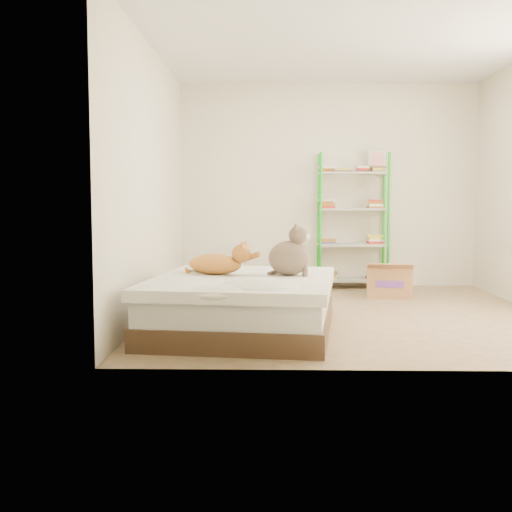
{
  "coord_description": "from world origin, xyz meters",
  "views": [
    {
      "loc": [
        -0.74,
        -6.24,
        1.11
      ],
      "look_at": [
        -0.87,
        -0.59,
        0.62
      ],
      "focal_mm": 45.0,
      "sensor_mm": 36.0,
      "label": 1
    }
  ],
  "objects_px": {
    "grey_cat": "(289,250)",
    "white_bin": "(233,272)",
    "cardboard_box": "(389,281)",
    "shelf_unit": "(353,218)",
    "bed": "(243,305)",
    "orange_cat": "(215,261)"
  },
  "relations": [
    {
      "from": "orange_cat",
      "to": "cardboard_box",
      "type": "distance_m",
      "value": 2.64
    },
    {
      "from": "grey_cat",
      "to": "white_bin",
      "type": "distance_m",
      "value": 2.7
    },
    {
      "from": "cardboard_box",
      "to": "bed",
      "type": "bearing_deg",
      "value": -119.82
    },
    {
      "from": "grey_cat",
      "to": "shelf_unit",
      "type": "relative_size",
      "value": 0.25
    },
    {
      "from": "bed",
      "to": "shelf_unit",
      "type": "bearing_deg",
      "value": 72.35
    },
    {
      "from": "cardboard_box",
      "to": "white_bin",
      "type": "height_order",
      "value": "white_bin"
    },
    {
      "from": "cardboard_box",
      "to": "white_bin",
      "type": "xyz_separation_m",
      "value": [
        -1.85,
        0.68,
        0.03
      ]
    },
    {
      "from": "grey_cat",
      "to": "white_bin",
      "type": "bearing_deg",
      "value": 19.02
    },
    {
      "from": "shelf_unit",
      "to": "white_bin",
      "type": "height_order",
      "value": "shelf_unit"
    },
    {
      "from": "grey_cat",
      "to": "white_bin",
      "type": "relative_size",
      "value": 1.04
    },
    {
      "from": "grey_cat",
      "to": "cardboard_box",
      "type": "distance_m",
      "value": 2.31
    },
    {
      "from": "orange_cat",
      "to": "grey_cat",
      "type": "relative_size",
      "value": 1.29
    },
    {
      "from": "bed",
      "to": "orange_cat",
      "type": "distance_m",
      "value": 0.47
    },
    {
      "from": "grey_cat",
      "to": "shelf_unit",
      "type": "height_order",
      "value": "shelf_unit"
    },
    {
      "from": "bed",
      "to": "cardboard_box",
      "type": "height_order",
      "value": "bed"
    },
    {
      "from": "cardboard_box",
      "to": "shelf_unit",
      "type": "bearing_deg",
      "value": 121.98
    },
    {
      "from": "shelf_unit",
      "to": "bed",
      "type": "bearing_deg",
      "value": -114.67
    },
    {
      "from": "white_bin",
      "to": "grey_cat",
      "type": "bearing_deg",
      "value": -76.14
    },
    {
      "from": "bed",
      "to": "shelf_unit",
      "type": "xyz_separation_m",
      "value": [
        1.27,
        2.77,
        0.65
      ]
    },
    {
      "from": "shelf_unit",
      "to": "cardboard_box",
      "type": "height_order",
      "value": "shelf_unit"
    },
    {
      "from": "grey_cat",
      "to": "white_bin",
      "type": "xyz_separation_m",
      "value": [
        -0.64,
        2.58,
        -0.47
      ]
    },
    {
      "from": "cardboard_box",
      "to": "white_bin",
      "type": "distance_m",
      "value": 1.97
    }
  ]
}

